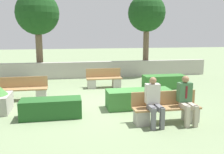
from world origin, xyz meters
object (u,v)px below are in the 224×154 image
Objects in this scene: bench_left_side at (104,81)px; person_seated_man at (186,98)px; bench_front at (166,111)px; bench_right_side at (21,91)px; tree_leftmost at (37,14)px; person_seated_woman at (154,99)px; tree_center_left at (147,14)px.

person_seated_man is at bearing -80.60° from bench_left_side.
bench_front and bench_right_side have the same top height.
bench_left_side is at bearing -45.30° from tree_leftmost.
bench_right_side is at bearing 144.52° from bench_front.
person_seated_man is 1.00× the size of person_seated_woman.
tree_leftmost is (-3.11, 3.15, 3.12)m from bench_left_side.
bench_right_side is at bearing -143.65° from tree_center_left.
person_seated_man is 0.28× the size of tree_leftmost.
bench_front is at bearing -85.99° from bench_left_side.
person_seated_man is at bearing -15.19° from bench_front.
bench_right_side is (-3.37, -1.60, 0.01)m from bench_left_side.
person_seated_man reaches higher than bench_right_side.
bench_front is at bearing -103.82° from tree_center_left.
person_seated_woman is (-0.42, -0.14, 0.39)m from bench_front.
bench_front is at bearing 164.81° from person_seated_man.
tree_leftmost reaches higher than bench_front.
bench_left_side is 5.15m from person_seated_man.
tree_center_left is at bearing -0.81° from tree_leftmost.
bench_left_side is 0.35× the size of tree_leftmost.
tree_leftmost reaches higher than person_seated_man.
tree_leftmost is (-4.68, 8.03, 2.72)m from person_seated_man.
bench_right_side is (-4.41, 3.14, 0.00)m from bench_front.
bench_left_side is at bearing 102.35° from bench_front.
person_seated_woman is 0.28× the size of tree_center_left.
tree_leftmost is at bearing 94.08° from bench_right_side.
bench_right_side is 1.48× the size of person_seated_woman.
person_seated_woman is 0.28× the size of tree_leftmost.
bench_front is 0.67m from person_seated_man.
bench_left_side is 1.23× the size of person_seated_woman.
bench_right_side is 0.42× the size of tree_center_left.
tree_leftmost is at bearing 114.93° from person_seated_woman.
bench_left_side is at bearing 107.75° from person_seated_man.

